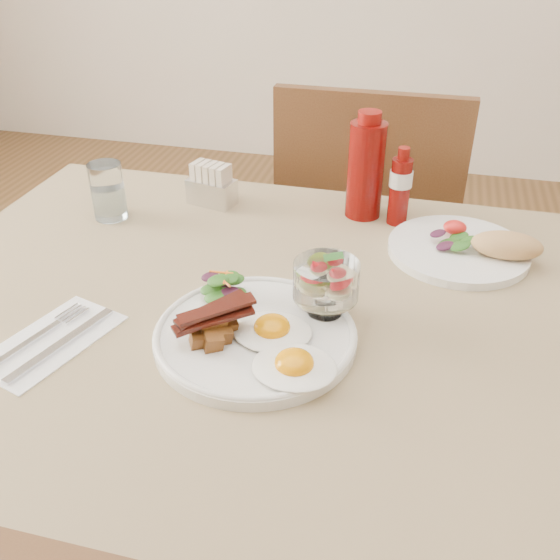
{
  "coord_description": "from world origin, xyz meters",
  "views": [
    {
      "loc": [
        0.13,
        -0.74,
        1.28
      ],
      "look_at": [
        -0.05,
        -0.03,
        0.82
      ],
      "focal_mm": 40.0,
      "sensor_mm": 36.0,
      "label": 1
    }
  ],
  "objects_px": {
    "table": "(317,360)",
    "water_glass": "(108,194)",
    "hot_sauce_bottle": "(400,187)",
    "ketchup_bottle": "(366,168)",
    "main_plate": "(255,336)",
    "second_plate": "(470,248)",
    "sugar_caddy": "(212,186)",
    "chair_far": "(367,240)",
    "fruit_cup": "(326,281)"
  },
  "relations": [
    {
      "from": "chair_far",
      "to": "water_glass",
      "type": "height_order",
      "value": "chair_far"
    },
    {
      "from": "table",
      "to": "water_glass",
      "type": "distance_m",
      "value": 0.51
    },
    {
      "from": "table",
      "to": "main_plate",
      "type": "xyz_separation_m",
      "value": [
        -0.07,
        -0.09,
        0.1
      ]
    },
    {
      "from": "fruit_cup",
      "to": "water_glass",
      "type": "height_order",
      "value": "fruit_cup"
    },
    {
      "from": "second_plate",
      "to": "sugar_caddy",
      "type": "distance_m",
      "value": 0.5
    },
    {
      "from": "table",
      "to": "fruit_cup",
      "type": "height_order",
      "value": "fruit_cup"
    },
    {
      "from": "hot_sauce_bottle",
      "to": "ketchup_bottle",
      "type": "bearing_deg",
      "value": 164.75
    },
    {
      "from": "hot_sauce_bottle",
      "to": "table",
      "type": "bearing_deg",
      "value": -104.25
    },
    {
      "from": "second_plate",
      "to": "chair_far",
      "type": "bearing_deg",
      "value": 116.27
    },
    {
      "from": "table",
      "to": "ketchup_bottle",
      "type": "xyz_separation_m",
      "value": [
        0.02,
        0.34,
        0.18
      ]
    },
    {
      "from": "fruit_cup",
      "to": "hot_sauce_bottle",
      "type": "distance_m",
      "value": 0.35
    },
    {
      "from": "ketchup_bottle",
      "to": "sugar_caddy",
      "type": "bearing_deg",
      "value": -175.32
    },
    {
      "from": "main_plate",
      "to": "water_glass",
      "type": "distance_m",
      "value": 0.48
    },
    {
      "from": "table",
      "to": "second_plate",
      "type": "height_order",
      "value": "second_plate"
    },
    {
      "from": "second_plate",
      "to": "sugar_caddy",
      "type": "relative_size",
      "value": 2.57
    },
    {
      "from": "table",
      "to": "chair_far",
      "type": "relative_size",
      "value": 1.43
    },
    {
      "from": "main_plate",
      "to": "hot_sauce_bottle",
      "type": "xyz_separation_m",
      "value": [
        0.16,
        0.41,
        0.06
      ]
    },
    {
      "from": "table",
      "to": "hot_sauce_bottle",
      "type": "relative_size",
      "value": 9.08
    },
    {
      "from": "table",
      "to": "ketchup_bottle",
      "type": "bearing_deg",
      "value": 87.28
    },
    {
      "from": "sugar_caddy",
      "to": "main_plate",
      "type": "bearing_deg",
      "value": -49.96
    },
    {
      "from": "fruit_cup",
      "to": "sugar_caddy",
      "type": "relative_size",
      "value": 0.94
    },
    {
      "from": "chair_far",
      "to": "hot_sauce_bottle",
      "type": "height_order",
      "value": "chair_far"
    },
    {
      "from": "chair_far",
      "to": "sugar_caddy",
      "type": "distance_m",
      "value": 0.52
    },
    {
      "from": "fruit_cup",
      "to": "second_plate",
      "type": "height_order",
      "value": "fruit_cup"
    },
    {
      "from": "ketchup_bottle",
      "to": "hot_sauce_bottle",
      "type": "distance_m",
      "value": 0.07
    },
    {
      "from": "chair_far",
      "to": "sugar_caddy",
      "type": "height_order",
      "value": "chair_far"
    },
    {
      "from": "ketchup_bottle",
      "to": "table",
      "type": "bearing_deg",
      "value": -92.72
    },
    {
      "from": "chair_far",
      "to": "ketchup_bottle",
      "type": "bearing_deg",
      "value": -87.07
    },
    {
      "from": "main_plate",
      "to": "water_glass",
      "type": "height_order",
      "value": "water_glass"
    },
    {
      "from": "main_plate",
      "to": "fruit_cup",
      "type": "xyz_separation_m",
      "value": [
        0.08,
        0.07,
        0.06
      ]
    },
    {
      "from": "main_plate",
      "to": "second_plate",
      "type": "height_order",
      "value": "second_plate"
    },
    {
      "from": "ketchup_bottle",
      "to": "hot_sauce_bottle",
      "type": "xyz_separation_m",
      "value": [
        0.07,
        -0.02,
        -0.02
      ]
    },
    {
      "from": "chair_far",
      "to": "hot_sauce_bottle",
      "type": "xyz_separation_m",
      "value": [
        0.08,
        -0.34,
        0.3
      ]
    },
    {
      "from": "table",
      "to": "fruit_cup",
      "type": "distance_m",
      "value": 0.16
    },
    {
      "from": "water_glass",
      "to": "second_plate",
      "type": "bearing_deg",
      "value": 1.23
    },
    {
      "from": "water_glass",
      "to": "hot_sauce_bottle",
      "type": "bearing_deg",
      "value": 11.75
    },
    {
      "from": "main_plate",
      "to": "ketchup_bottle",
      "type": "bearing_deg",
      "value": 78.21
    },
    {
      "from": "second_plate",
      "to": "water_glass",
      "type": "xyz_separation_m",
      "value": [
        -0.66,
        -0.01,
        0.03
      ]
    },
    {
      "from": "ketchup_bottle",
      "to": "second_plate",
      "type": "bearing_deg",
      "value": -29.96
    },
    {
      "from": "ketchup_bottle",
      "to": "water_glass",
      "type": "height_order",
      "value": "ketchup_bottle"
    },
    {
      "from": "chair_far",
      "to": "table",
      "type": "bearing_deg",
      "value": -90.0
    },
    {
      "from": "main_plate",
      "to": "ketchup_bottle",
      "type": "relative_size",
      "value": 1.4
    },
    {
      "from": "fruit_cup",
      "to": "sugar_caddy",
      "type": "height_order",
      "value": "fruit_cup"
    },
    {
      "from": "chair_far",
      "to": "water_glass",
      "type": "xyz_separation_m",
      "value": [
        -0.45,
        -0.45,
        0.27
      ]
    },
    {
      "from": "chair_far",
      "to": "sugar_caddy",
      "type": "xyz_separation_m",
      "value": [
        -0.28,
        -0.34,
        0.26
      ]
    },
    {
      "from": "fruit_cup",
      "to": "sugar_caddy",
      "type": "bearing_deg",
      "value": 130.83
    },
    {
      "from": "second_plate",
      "to": "hot_sauce_bottle",
      "type": "bearing_deg",
      "value": 143.86
    },
    {
      "from": "sugar_caddy",
      "to": "water_glass",
      "type": "bearing_deg",
      "value": -134.92
    },
    {
      "from": "chair_far",
      "to": "main_plate",
      "type": "xyz_separation_m",
      "value": [
        -0.07,
        -0.75,
        0.24
      ]
    },
    {
      "from": "chair_far",
      "to": "second_plate",
      "type": "height_order",
      "value": "chair_far"
    }
  ]
}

